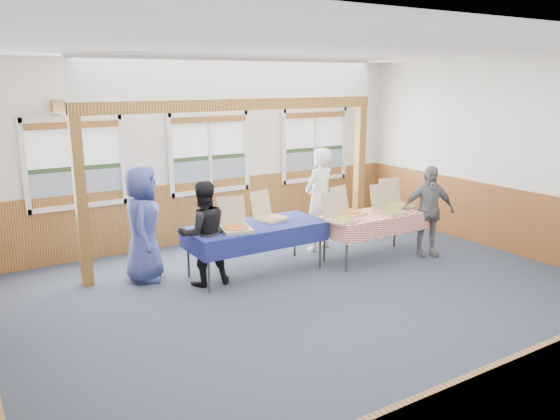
# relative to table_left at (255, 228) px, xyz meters

# --- Properties ---
(floor) EXTENTS (8.00, 8.00, 0.00)m
(floor) POSITION_rel_table_left_xyz_m (0.20, -1.45, -0.71)
(floor) COLOR #252B3C
(floor) RESTS_ON ground
(ceiling) EXTENTS (8.00, 8.00, 0.00)m
(ceiling) POSITION_rel_table_left_xyz_m (0.20, -1.45, 2.49)
(ceiling) COLOR white
(ceiling) RESTS_ON wall_back
(wall_back) EXTENTS (8.00, 0.00, 8.00)m
(wall_back) POSITION_rel_table_left_xyz_m (0.20, 2.05, 0.89)
(wall_back) COLOR silver
(wall_back) RESTS_ON floor
(wall_right) EXTENTS (0.00, 8.00, 8.00)m
(wall_right) POSITION_rel_table_left_xyz_m (4.20, -1.45, 0.89)
(wall_right) COLOR silver
(wall_right) RESTS_ON floor
(wainscot_back) EXTENTS (7.98, 0.05, 1.10)m
(wainscot_back) POSITION_rel_table_left_xyz_m (0.20, 2.02, -0.16)
(wainscot_back) COLOR brown
(wainscot_back) RESTS_ON floor
(wainscot_right) EXTENTS (0.05, 6.98, 1.10)m
(wainscot_right) POSITION_rel_table_left_xyz_m (4.18, -1.45, -0.16)
(wainscot_right) COLOR brown
(wainscot_right) RESTS_ON floor
(window_left) EXTENTS (1.56, 0.10, 1.46)m
(window_left) POSITION_rel_table_left_xyz_m (-2.10, 2.01, 0.97)
(window_left) COLOR white
(window_left) RESTS_ON wall_back
(window_mid) EXTENTS (1.56, 0.10, 1.46)m
(window_mid) POSITION_rel_table_left_xyz_m (0.20, 2.01, 0.97)
(window_mid) COLOR white
(window_mid) RESTS_ON wall_back
(window_right) EXTENTS (1.56, 0.10, 1.46)m
(window_right) POSITION_rel_table_left_xyz_m (2.50, 2.01, 0.97)
(window_right) COLOR white
(window_right) RESTS_ON wall_back
(post_left) EXTENTS (0.15, 0.15, 2.40)m
(post_left) POSITION_rel_table_left_xyz_m (-2.30, 0.85, 0.49)
(post_left) COLOR brown
(post_left) RESTS_ON floor
(post_right) EXTENTS (0.15, 0.15, 2.40)m
(post_right) POSITION_rel_table_left_xyz_m (2.70, 0.85, 0.49)
(post_right) COLOR brown
(post_right) RESTS_ON floor
(cross_beam) EXTENTS (5.15, 0.18, 0.18)m
(cross_beam) POSITION_rel_table_left_xyz_m (0.20, 0.85, 1.78)
(cross_beam) COLOR brown
(cross_beam) RESTS_ON post_left
(table_left) EXTENTS (2.26, 1.73, 0.76)m
(table_left) POSITION_rel_table_left_xyz_m (0.00, 0.00, 0.00)
(table_left) COLOR #2F2F2F
(table_left) RESTS_ON floor
(table_right) EXTENTS (1.74, 0.82, 0.76)m
(table_right) POSITION_rel_table_left_xyz_m (1.95, -0.42, -0.01)
(table_right) COLOR #2F2F2F
(table_right) RESTS_ON floor
(pizza_box_a) EXTENTS (0.51, 0.58, 0.45)m
(pizza_box_a) POSITION_rel_table_left_xyz_m (-0.39, -0.11, 0.12)
(pizza_box_a) COLOR #C9AE86
(pizza_box_a) RESTS_ON table_left
(pizza_box_b) EXTENTS (0.49, 0.55, 0.42)m
(pizza_box_b) POSITION_rel_table_left_xyz_m (0.34, 0.16, 0.12)
(pizza_box_b) COLOR #C9AE86
(pizza_box_b) RESTS_ON table_left
(pizza_box_c) EXTENTS (0.43, 0.51, 0.42)m
(pizza_box_c) POSITION_rel_table_left_xyz_m (1.20, -0.52, 0.12)
(pizza_box_c) COLOR #C9AE86
(pizza_box_c) RESTS_ON table_right
(pizza_box_d) EXTENTS (0.49, 0.56, 0.43)m
(pizza_box_d) POSITION_rel_table_left_xyz_m (1.59, -0.23, 0.12)
(pizza_box_d) COLOR #C9AE86
(pizza_box_d) RESTS_ON table_right
(pizza_box_e) EXTENTS (0.43, 0.52, 0.44)m
(pizza_box_e) POSITION_rel_table_left_xyz_m (2.20, -0.50, 0.12)
(pizza_box_e) COLOR #C9AE86
(pizza_box_e) RESTS_ON table_right
(pizza_box_f) EXTENTS (0.47, 0.56, 0.47)m
(pizza_box_f) POSITION_rel_table_left_xyz_m (2.61, -0.28, 0.12)
(pizza_box_f) COLOR #C9AE86
(pizza_box_f) RESTS_ON table_right
(veggie_tray) EXTENTS (0.39, 0.39, 0.09)m
(veggie_tray) POSITION_rel_table_left_xyz_m (-0.75, 0.00, 0.08)
(veggie_tray) COLOR black
(veggie_tray) RESTS_ON table_left
(drink_glass) EXTENTS (0.07, 0.07, 0.15)m
(drink_glass) POSITION_rel_table_left_xyz_m (2.80, -0.67, 0.13)
(drink_glass) COLOR #8F5D17
(drink_glass) RESTS_ON table_right
(woman_white) EXTENTS (0.73, 0.58, 1.77)m
(woman_white) POSITION_rel_table_left_xyz_m (1.50, 0.46, 0.18)
(woman_white) COLOR white
(woman_white) RESTS_ON floor
(woman_black) EXTENTS (0.80, 0.66, 1.51)m
(woman_black) POSITION_rel_table_left_xyz_m (-0.85, -0.01, 0.05)
(woman_black) COLOR black
(woman_black) RESTS_ON floor
(man_blue) EXTENTS (0.82, 0.97, 1.69)m
(man_blue) POSITION_rel_table_left_xyz_m (-1.52, 0.61, 0.14)
(man_blue) COLOR #344082
(man_blue) RESTS_ON floor
(person_grey) EXTENTS (0.96, 0.72, 1.51)m
(person_grey) POSITION_rel_table_left_xyz_m (2.85, -0.74, 0.05)
(person_grey) COLOR slate
(person_grey) RESTS_ON floor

